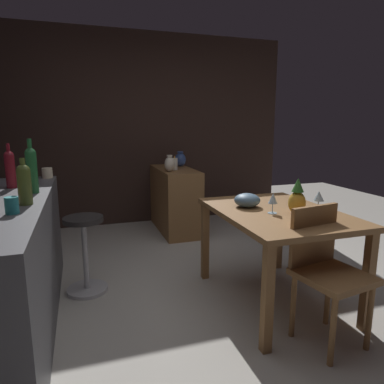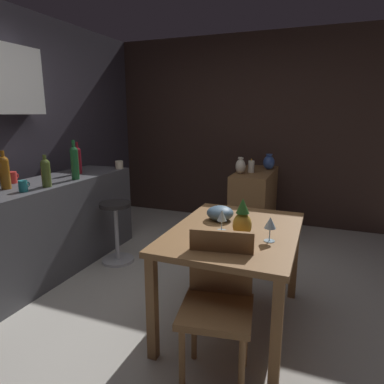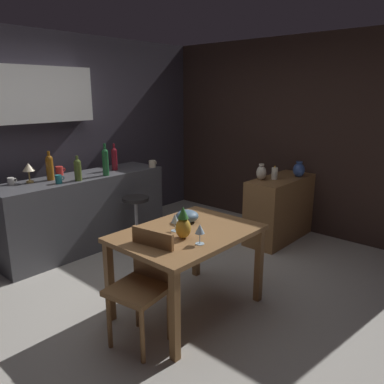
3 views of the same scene
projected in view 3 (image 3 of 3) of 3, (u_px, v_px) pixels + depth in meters
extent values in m
plane|color=#B7B2A8|center=(163.00, 290.00, 3.71)|extent=(9.00, 9.00, 0.00)
cube|color=#38333D|center=(44.00, 140.00, 4.74)|extent=(5.20, 0.10, 2.60)
cube|color=white|center=(19.00, 95.00, 4.30)|extent=(1.70, 0.32, 0.64)
cube|color=#33231E|center=(275.00, 134.00, 5.41)|extent=(0.10, 4.40, 2.60)
cube|color=olive|center=(187.00, 233.00, 3.22)|extent=(1.20, 0.86, 0.04)
cube|color=olive|center=(109.00, 282.00, 3.16)|extent=(0.06, 0.06, 0.70)
cube|color=olive|center=(196.00, 244.00, 3.95)|extent=(0.06, 0.06, 0.70)
cube|color=olive|center=(175.00, 317.00, 2.67)|extent=(0.06, 0.06, 0.70)
cube|color=olive|center=(259.00, 265.00, 3.46)|extent=(0.06, 0.06, 0.70)
cube|color=#4C4C51|center=(84.00, 212.00, 4.68)|extent=(2.10, 0.60, 0.90)
cube|color=olive|center=(280.00, 208.00, 4.95)|extent=(1.10, 0.44, 0.82)
cube|color=olive|center=(139.00, 290.00, 2.82)|extent=(0.46, 0.46, 0.04)
cube|color=olive|center=(153.00, 255.00, 2.92)|extent=(0.09, 0.38, 0.41)
cylinder|color=olive|center=(142.00, 336.00, 2.67)|extent=(0.04, 0.04, 0.44)
cylinder|color=olive|center=(109.00, 322.00, 2.84)|extent=(0.04, 0.04, 0.44)
cylinder|color=olive|center=(169.00, 314.00, 2.93)|extent=(0.04, 0.04, 0.44)
cylinder|color=olive|center=(137.00, 302.00, 3.10)|extent=(0.04, 0.04, 0.44)
cylinder|color=#262323|center=(136.00, 199.00, 4.59)|extent=(0.32, 0.32, 0.04)
cylinder|color=silver|center=(137.00, 223.00, 4.67)|extent=(0.04, 0.04, 0.61)
cylinder|color=silver|center=(137.00, 246.00, 4.75)|extent=(0.34, 0.34, 0.03)
cylinder|color=silver|center=(175.00, 231.00, 3.21)|extent=(0.07, 0.07, 0.00)
cylinder|color=silver|center=(175.00, 227.00, 3.21)|extent=(0.01, 0.01, 0.07)
cone|color=silver|center=(175.00, 218.00, 3.19)|extent=(0.07, 0.07, 0.08)
cylinder|color=silver|center=(200.00, 244.00, 2.94)|extent=(0.07, 0.07, 0.00)
cylinder|color=silver|center=(200.00, 238.00, 2.93)|extent=(0.01, 0.01, 0.08)
cone|color=silver|center=(200.00, 229.00, 2.91)|extent=(0.08, 0.08, 0.07)
ellipsoid|color=gold|center=(183.00, 228.00, 3.04)|extent=(0.13, 0.13, 0.17)
cone|color=#2D6B28|center=(183.00, 212.00, 3.01)|extent=(0.09, 0.09, 0.10)
ellipsoid|color=slate|center=(187.00, 216.00, 3.43)|extent=(0.21, 0.21, 0.11)
cylinder|color=#1E592D|center=(106.00, 164.00, 4.57)|extent=(0.08, 0.08, 0.28)
sphere|color=#1E592D|center=(105.00, 152.00, 4.53)|extent=(0.08, 0.08, 0.08)
cylinder|color=#1E592D|center=(105.00, 147.00, 4.52)|extent=(0.03, 0.03, 0.08)
cylinder|color=#8C5114|center=(50.00, 170.00, 4.33)|extent=(0.08, 0.08, 0.24)
sphere|color=#8C5114|center=(49.00, 159.00, 4.30)|extent=(0.08, 0.08, 0.08)
cylinder|color=#8C5114|center=(48.00, 154.00, 4.29)|extent=(0.03, 0.03, 0.06)
cylinder|color=maroon|center=(114.00, 161.00, 4.89)|extent=(0.07, 0.07, 0.25)
sphere|color=maroon|center=(114.00, 151.00, 4.86)|extent=(0.07, 0.07, 0.07)
cylinder|color=maroon|center=(114.00, 146.00, 4.84)|extent=(0.03, 0.03, 0.07)
cylinder|color=#475623|center=(78.00, 172.00, 4.31)|extent=(0.08, 0.08, 0.21)
sphere|color=#475623|center=(77.00, 163.00, 4.28)|extent=(0.08, 0.08, 0.08)
cylinder|color=#475623|center=(77.00, 158.00, 4.27)|extent=(0.03, 0.03, 0.05)
cylinder|color=beige|center=(152.00, 164.00, 5.09)|extent=(0.09, 0.09, 0.09)
torus|color=beige|center=(155.00, 163.00, 5.13)|extent=(0.05, 0.01, 0.05)
cylinder|color=white|center=(11.00, 181.00, 4.14)|extent=(0.07, 0.07, 0.08)
torus|color=white|center=(15.00, 180.00, 4.17)|extent=(0.05, 0.01, 0.05)
cylinder|color=red|center=(59.00, 171.00, 4.60)|extent=(0.09, 0.09, 0.11)
torus|color=red|center=(64.00, 170.00, 4.64)|extent=(0.05, 0.01, 0.05)
cylinder|color=teal|center=(59.00, 179.00, 4.19)|extent=(0.07, 0.07, 0.09)
torus|color=teal|center=(63.00, 178.00, 4.22)|extent=(0.05, 0.01, 0.05)
cylinder|color=#A58447|center=(30.00, 182.00, 4.23)|extent=(0.08, 0.08, 0.02)
cylinder|color=#A58447|center=(29.00, 176.00, 4.21)|extent=(0.02, 0.02, 0.11)
cone|color=beige|center=(28.00, 167.00, 4.19)|extent=(0.13, 0.13, 0.09)
cylinder|color=white|center=(275.00, 173.00, 4.75)|extent=(0.08, 0.08, 0.15)
ellipsoid|color=yellow|center=(275.00, 167.00, 4.72)|extent=(0.01, 0.01, 0.03)
ellipsoid|color=beige|center=(261.00, 173.00, 4.70)|extent=(0.12, 0.12, 0.18)
cylinder|color=beige|center=(262.00, 165.00, 4.67)|extent=(0.07, 0.07, 0.02)
ellipsoid|color=#334C8C|center=(299.00, 170.00, 4.86)|extent=(0.15, 0.15, 0.18)
cylinder|color=#334C8C|center=(299.00, 162.00, 4.84)|extent=(0.08, 0.08, 0.02)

